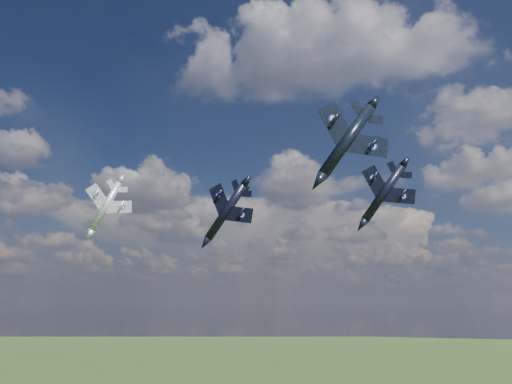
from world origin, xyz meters
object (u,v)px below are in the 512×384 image
(jet_left_silver, at_px, (106,206))
(jet_lead_navy, at_px, (226,212))
(jet_right_navy, at_px, (347,141))
(jet_high_navy, at_px, (384,193))

(jet_left_silver, bearing_deg, jet_lead_navy, -40.31)
(jet_right_navy, xyz_separation_m, jet_left_silver, (-43.73, 21.98, -0.42))
(jet_lead_navy, height_order, jet_high_navy, jet_high_navy)
(jet_lead_navy, relative_size, jet_left_silver, 0.98)
(jet_right_navy, height_order, jet_left_silver, jet_right_navy)
(jet_lead_navy, distance_m, jet_right_navy, 23.91)
(jet_lead_navy, bearing_deg, jet_high_navy, 46.61)
(jet_high_navy, bearing_deg, jet_right_navy, -89.71)
(jet_right_navy, relative_size, jet_high_navy, 0.89)
(jet_lead_navy, bearing_deg, jet_right_navy, -27.81)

